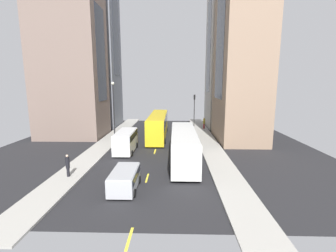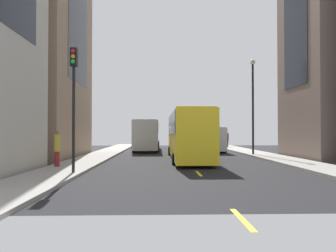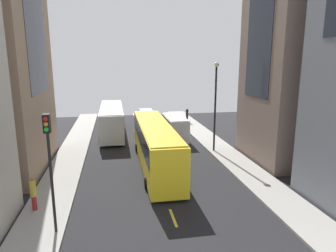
{
  "view_description": "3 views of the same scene",
  "coord_description": "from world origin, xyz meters",
  "views": [
    {
      "loc": [
        -2.42,
        32.51,
        8.27
      ],
      "look_at": [
        -1.57,
        2.61,
        2.93
      ],
      "focal_mm": 25.4,
      "sensor_mm": 36.0,
      "label": 1
    },
    {
      "loc": [
        -2.01,
        -28.6,
        2.12
      ],
      "look_at": [
        -1.17,
        1.36,
        2.68
      ],
      "focal_mm": 33.72,
      "sensor_mm": 36.0,
      "label": 2
    },
    {
      "loc": [
        -3.01,
        -27.75,
        8.67
      ],
      "look_at": [
        1.93,
        -0.2,
        2.56
      ],
      "focal_mm": 32.2,
      "sensor_mm": 36.0,
      "label": 3
    }
  ],
  "objects": [
    {
      "name": "building_west_0",
      "position": [
        -11.75,
        -13.81,
        15.09
      ],
      "size": [
        6.12,
        8.68,
        30.17
      ],
      "color": "#B7B2A8",
      "rests_on": "ground"
    },
    {
      "name": "lane_stripe_1",
      "position": [
        0.0,
        -12.6,
        0.01
      ],
      "size": [
        0.16,
        2.0,
        0.01
      ],
      "primitive_type": "cube",
      "color": "yellow",
      "rests_on": "ground"
    },
    {
      "name": "building_west_1",
      "position": [
        -11.79,
        -2.44,
        13.65
      ],
      "size": [
        6.21,
        10.73,
        27.29
      ],
      "color": "#937760",
      "rests_on": "ground"
    },
    {
      "name": "streetlamp_near",
      "position": [
        6.28,
        -1.01,
        5.17
      ],
      "size": [
        0.44,
        0.44,
        8.37
      ],
      "color": "black",
      "rests_on": "ground"
    },
    {
      "name": "sidewalk_east",
      "position": [
        7.15,
        0.0,
        0.07
      ],
      "size": [
        2.74,
        44.0,
        0.15
      ],
      "primitive_type": "cube",
      "color": "#9E9B93",
      "rests_on": "ground"
    },
    {
      "name": "traffic_light_near_corner",
      "position": [
        -6.18,
        -13.16,
        4.36
      ],
      "size": [
        0.32,
        0.44,
        6.07
      ],
      "color": "black",
      "rests_on": "ground"
    },
    {
      "name": "pedestrian_waiting_curb",
      "position": [
        -7.81,
        -10.53,
        1.22
      ],
      "size": [
        0.36,
        0.36,
        2.02
      ],
      "rotation": [
        0.0,
        0.0,
        3.92
      ],
      "color": "maroon",
      "rests_on": "ground"
    },
    {
      "name": "lane_stripe_4",
      "position": [
        0.0,
        12.6,
        0.01
      ],
      "size": [
        0.16,
        2.0,
        0.01
      ],
      "primitive_type": "cube",
      "color": "yellow",
      "rests_on": "ground"
    },
    {
      "name": "lane_stripe_5",
      "position": [
        0.0,
        21.0,
        0.01
      ],
      "size": [
        0.16,
        2.0,
        0.01
      ],
      "primitive_type": "cube",
      "color": "yellow",
      "rests_on": "ground"
    },
    {
      "name": "ground_plane",
      "position": [
        0.0,
        0.0,
        0.0
      ],
      "size": [
        41.04,
        41.04,
        0.0
      ],
      "primitive_type": "plane",
      "color": "black"
    },
    {
      "name": "lane_stripe_2",
      "position": [
        0.0,
        -4.2,
        0.01
      ],
      "size": [
        0.16,
        2.0,
        0.01
      ],
      "primitive_type": "cube",
      "color": "yellow",
      "rests_on": "ground"
    },
    {
      "name": "pedestrian_crossing_mid",
      "position": [
        6.99,
        12.78,
        1.21
      ],
      "size": [
        0.35,
        0.35,
        2.0
      ],
      "rotation": [
        0.0,
        0.0,
        3.8
      ],
      "color": "black",
      "rests_on": "ground"
    },
    {
      "name": "building_east_1",
      "position": [
        13.53,
        -4.2,
        12.57
      ],
      "size": [
        9.73,
        7.58,
        25.15
      ],
      "color": "#7A665B",
      "rests_on": "ground"
    },
    {
      "name": "building_east_0",
      "position": [
        12.98,
        -14.13,
        22.02
      ],
      "size": [
        8.61,
        7.93,
        44.05
      ],
      "color": "slate",
      "rests_on": "ground"
    },
    {
      "name": "delivery_van_white",
      "position": [
        3.54,
        4.42,
        1.51
      ],
      "size": [
        2.25,
        5.7,
        2.58
      ],
      "color": "white",
      "rests_on": "ground"
    },
    {
      "name": "streetcar_yellow",
      "position": [
        0.17,
        -3.99,
        2.12
      ],
      "size": [
        2.7,
        13.89,
        3.59
      ],
      "color": "yellow",
      "rests_on": "ground"
    },
    {
      "name": "lane_stripe_3",
      "position": [
        0.0,
        4.2,
        0.01
      ],
      "size": [
        0.16,
        2.0,
        0.01
      ],
      "primitive_type": "cube",
      "color": "yellow",
      "rests_on": "ground"
    },
    {
      "name": "lane_stripe_0",
      "position": [
        0.0,
        -21.0,
        0.01
      ],
      "size": [
        0.16,
        2.0,
        0.01
      ],
      "primitive_type": "cube",
      "color": "yellow",
      "rests_on": "ground"
    },
    {
      "name": "car_silver_0",
      "position": [
        1.49,
        14.97,
        0.96
      ],
      "size": [
        2.09,
        4.02,
        1.63
      ],
      "color": "#B7BABF",
      "rests_on": "ground"
    },
    {
      "name": "sidewalk_west",
      "position": [
        -7.15,
        0.0,
        0.07
      ],
      "size": [
        2.74,
        44.0,
        0.15
      ],
      "primitive_type": "cube",
      "color": "#9E9B93",
      "rests_on": "ground"
    },
    {
      "name": "city_bus_white",
      "position": [
        -3.4,
        7.88,
        2.01
      ],
      "size": [
        2.8,
        12.06,
        3.35
      ],
      "color": "silver",
      "rests_on": "ground"
    }
  ]
}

